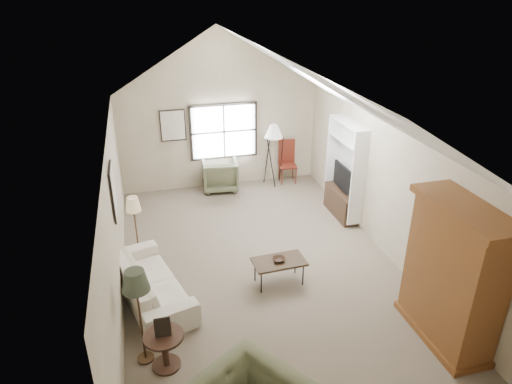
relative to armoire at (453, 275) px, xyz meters
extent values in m
cube|color=#726651|center=(-2.18, 2.40, -1.10)|extent=(5.00, 8.00, 0.01)
cube|color=#BBAC8D|center=(-2.18, 6.40, 0.15)|extent=(5.00, 0.01, 2.50)
cube|color=#BBAC8D|center=(-4.68, 2.40, 0.15)|extent=(0.01, 8.00, 2.50)
cube|color=#BBAC8D|center=(0.32, 2.40, 0.15)|extent=(0.01, 8.00, 2.50)
cube|color=black|center=(-2.08, 6.36, 0.35)|extent=(1.72, 0.08, 1.42)
cube|color=black|center=(-4.65, 2.70, 0.65)|extent=(0.68, 0.04, 0.88)
cube|color=black|center=(-3.33, 6.37, 0.60)|extent=(0.62, 0.04, 0.78)
cube|color=brown|center=(0.00, 0.00, 0.00)|extent=(0.60, 1.50, 2.20)
cube|color=white|center=(0.16, 4.00, 0.05)|extent=(0.32, 1.30, 2.10)
cube|color=#382316|center=(0.14, 4.00, -0.80)|extent=(0.34, 1.18, 0.60)
cube|color=black|center=(0.14, 4.00, -0.18)|extent=(0.05, 0.90, 0.55)
imported|color=white|center=(-4.20, 2.04, -0.78)|extent=(1.42, 2.36, 0.65)
imported|color=#626949|center=(-2.26, 6.10, -0.70)|extent=(0.95, 0.97, 0.81)
cube|color=#332515|center=(-2.00, 1.89, -0.87)|extent=(0.93, 0.55, 0.47)
imported|color=#331E15|center=(-2.00, 1.89, -0.61)|extent=(0.23, 0.23, 0.05)
cylinder|color=#352316|center=(-4.10, 0.44, -0.82)|extent=(0.68, 0.68, 0.55)
cube|color=maroon|center=(-0.45, 6.10, -0.54)|extent=(0.49, 0.49, 1.12)
camera|label=1|loc=(-4.10, -4.49, 3.85)|focal=32.00mm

